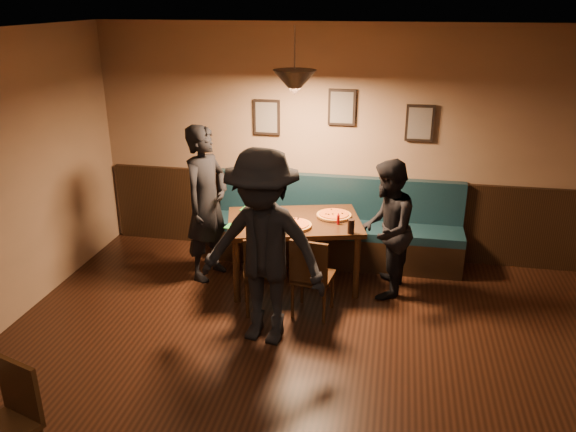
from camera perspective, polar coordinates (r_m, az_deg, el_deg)
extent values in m
plane|color=silver|center=(3.27, -0.50, 16.47)|extent=(7.00, 7.00, 0.00)
plane|color=#8C704F|center=(6.93, 5.29, 7.12)|extent=(6.00, 0.00, 6.00)
cube|color=black|center=(7.17, 5.03, 0.07)|extent=(5.88, 0.06, 1.00)
cube|color=black|center=(6.98, -2.13, 9.81)|extent=(0.32, 0.04, 0.42)
cube|color=black|center=(6.81, 5.39, 10.74)|extent=(0.32, 0.04, 0.42)
cube|color=black|center=(6.81, 12.99, 9.01)|extent=(0.32, 0.04, 0.42)
cone|color=black|center=(5.88, 0.66, 13.14)|extent=(0.44, 0.44, 0.25)
cube|color=black|center=(6.41, 0.59, -3.61)|extent=(1.63, 1.26, 0.77)
imported|color=black|center=(6.48, -8.12, 1.26)|extent=(0.61, 0.75, 1.78)
imported|color=black|center=(6.15, 9.77, -1.31)|extent=(0.64, 0.79, 1.51)
imported|color=black|center=(5.17, -2.52, -3.28)|extent=(1.30, 0.88, 1.86)
cylinder|color=orange|center=(6.40, -2.81, 0.26)|extent=(0.37, 0.37, 0.04)
cylinder|color=orange|center=(6.06, 0.56, -0.91)|extent=(0.40, 0.40, 0.04)
cylinder|color=gold|center=(6.36, 4.60, 0.09)|extent=(0.41, 0.41, 0.04)
cylinder|color=black|center=(5.92, 6.30, -1.04)|extent=(0.08, 0.08, 0.15)
cylinder|color=#98050A|center=(6.14, 5.03, -0.25)|extent=(0.04, 0.04, 0.13)
cube|color=#1F7520|center=(6.59, -3.97, 0.69)|extent=(0.19, 0.19, 0.01)
cube|color=#1E722C|center=(6.11, -5.53, -1.03)|extent=(0.17, 0.17, 0.01)
cube|color=silver|center=(5.88, -0.48, -1.84)|extent=(0.20, 0.07, 0.00)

